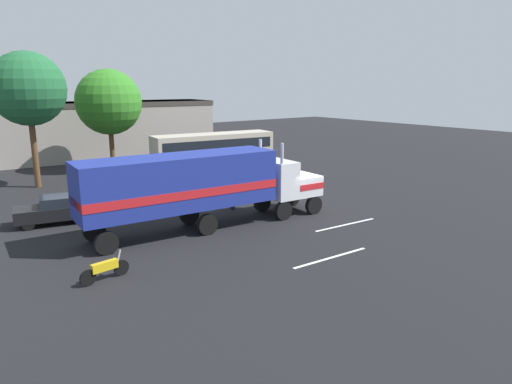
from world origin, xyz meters
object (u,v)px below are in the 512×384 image
person_bystander (232,196)px  tree_center (28,89)px  tree_left (109,102)px  motorcycle (105,269)px  parked_bus (214,149)px  semi_truck (199,184)px  parked_car (58,209)px

person_bystander → tree_center: tree_center is taller
tree_left → tree_center: 8.15m
motorcycle → parked_bus: bearing=47.2°
semi_truck → motorcycle: semi_truck is taller
tree_center → parked_bus: bearing=-10.3°
person_bystander → parked_car: bearing=159.3°
parked_car → person_bystander: bearing=-20.7°
semi_truck → tree_center: (-4.54, 16.57, 4.82)m
tree_center → parked_car: bearing=-97.0°
parked_car → tree_left: bearing=59.1°
parked_bus → person_bystander: bearing=-117.2°
semi_truck → parked_car: 8.44m
semi_truck → person_bystander: semi_truck is taller
parked_car → motorcycle: (-0.65, -9.39, -0.33)m
parked_car → motorcycle: parked_car is taller
semi_truck → parked_car: bearing=135.0°
parked_bus → parked_car: (-15.55, -8.12, -1.26)m
parked_bus → parked_car: 17.59m
person_bystander → motorcycle: 11.72m
semi_truck → motorcycle: size_ratio=6.81×
semi_truck → parked_bus: 17.02m
semi_truck → person_bystander: (3.68, 2.26, -1.63)m
parked_car → tree_left: tree_left is taller
tree_left → parked_bus: bearing=-41.3°
person_bystander → tree_left: size_ratio=0.18×
semi_truck → parked_bus: size_ratio=1.27×
tree_left → tree_center: bearing=-153.8°
person_bystander → parked_car: size_ratio=0.35×
person_bystander → semi_truck: bearing=-148.5°
person_bystander → motorcycle: person_bystander is taller
parked_car → parked_bus: bearing=27.6°
semi_truck → tree_left: bearing=82.4°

